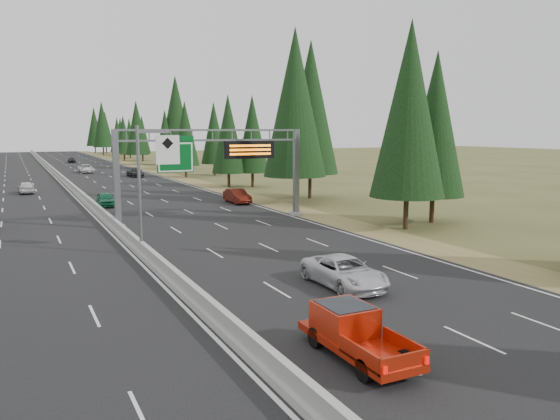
% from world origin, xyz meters
% --- Properties ---
extents(road, '(32.00, 260.00, 0.08)m').
position_xyz_m(road, '(0.00, 80.00, 0.04)').
color(road, black).
rests_on(road, ground).
extents(shoulder_right, '(3.60, 260.00, 0.06)m').
position_xyz_m(shoulder_right, '(17.80, 80.00, 0.03)').
color(shoulder_right, olive).
rests_on(shoulder_right, ground).
extents(median_barrier, '(0.70, 260.00, 0.85)m').
position_xyz_m(median_barrier, '(0.00, 80.00, 0.41)').
color(median_barrier, gray).
rests_on(median_barrier, road).
extents(sign_gantry, '(16.75, 0.98, 7.80)m').
position_xyz_m(sign_gantry, '(8.92, 34.88, 5.27)').
color(sign_gantry, slate).
rests_on(sign_gantry, road).
extents(hov_sign_pole, '(2.80, 0.50, 8.00)m').
position_xyz_m(hov_sign_pole, '(0.58, 24.97, 4.72)').
color(hov_sign_pole, slate).
rests_on(hov_sign_pole, road).
extents(tree_row_right, '(11.32, 241.66, 18.86)m').
position_xyz_m(tree_row_right, '(21.72, 57.97, 9.10)').
color(tree_row_right, black).
rests_on(tree_row_right, ground).
extents(silver_minivan, '(2.49, 5.35, 1.48)m').
position_xyz_m(silver_minivan, '(7.52, 13.53, 0.82)').
color(silver_minivan, silver).
rests_on(silver_minivan, road).
extents(red_pickup, '(1.83, 5.13, 1.67)m').
position_xyz_m(red_pickup, '(3.17, 6.41, 1.00)').
color(red_pickup, black).
rests_on(red_pickup, road).
extents(car_ahead_green, '(1.83, 4.24, 1.43)m').
position_xyz_m(car_ahead_green, '(1.50, 48.95, 0.79)').
color(car_ahead_green, '#155C3B').
rests_on(car_ahead_green, road).
extents(car_ahead_dkred, '(1.61, 4.60, 1.51)m').
position_xyz_m(car_ahead_dkred, '(14.50, 45.22, 0.84)').
color(car_ahead_dkred, '#5A160C').
rests_on(car_ahead_dkred, road).
extents(car_ahead_dkgrey, '(2.27, 5.14, 1.47)m').
position_xyz_m(car_ahead_dkgrey, '(11.64, 83.96, 0.81)').
color(car_ahead_dkgrey, black).
rests_on(car_ahead_dkgrey, road).
extents(car_ahead_white, '(2.57, 5.43, 1.50)m').
position_xyz_m(car_ahead_white, '(5.38, 97.04, 0.83)').
color(car_ahead_white, silver).
rests_on(car_ahead_white, road).
extents(car_ahead_far, '(1.76, 3.93, 1.31)m').
position_xyz_m(car_ahead_far, '(6.32, 132.36, 0.74)').
color(car_ahead_far, '#232326').
rests_on(car_ahead_far, road).
extents(car_onc_white, '(1.92, 4.48, 1.51)m').
position_xyz_m(car_onc_white, '(-5.47, 65.23, 0.83)').
color(car_onc_white, silver).
rests_on(car_onc_white, road).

